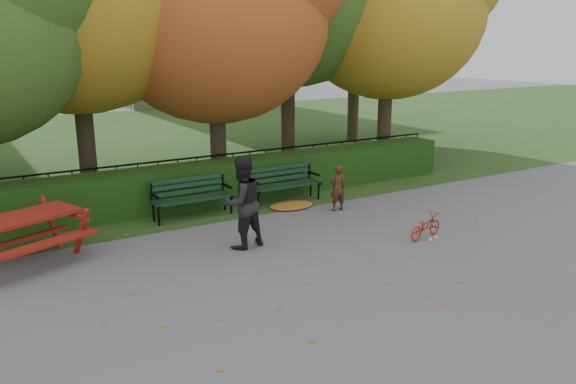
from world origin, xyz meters
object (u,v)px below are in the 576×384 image
tree_g (367,0)px  bicycle (426,226)px  bench_left (191,194)px  tree_c (229,1)px  child (338,188)px  picnic_table (18,227)px  bench_right (283,181)px  adult (242,203)px

tree_g → bicycle: 12.67m
tree_g → bench_left: (-9.63, -6.06, -4.85)m
tree_c → child: bearing=-74.7°
tree_g → bicycle: tree_g is taller
picnic_table → bicycle: picnic_table is taller
bench_right → child: (0.70, -1.28, 0.02)m
bench_right → child: bearing=-61.2°
tree_c → adult: (-2.02, -4.60, -3.94)m
child → bicycle: size_ratio=1.14×
adult → picnic_table: bearing=-27.9°
bench_left → bench_right: size_ratio=1.00×
picnic_table → bicycle: bearing=-42.0°
bench_left → adult: adult is taller
tree_c → bench_right: tree_c is taller
tree_g → child: bearing=-131.7°
adult → bench_left: bearing=-96.8°
tree_g → bicycle: (-6.15, -9.82, -5.12)m
picnic_table → adult: (3.73, -1.24, 0.21)m
adult → tree_c: bearing=-123.3°
tree_g → bench_right: size_ratio=4.75×
tree_c → adult: size_ratio=4.52×
tree_c → bench_left: (-2.13, -2.26, -4.30)m
child → bench_left: bearing=-14.2°
adult → bicycle: bearing=147.7°
tree_g → child: (-6.53, -7.34, -4.83)m
bench_right → child: child is taller
tree_g → picnic_table: size_ratio=3.43×
child → bench_right: bearing=-53.0°
adult → bicycle: adult is taller
adult → bicycle: size_ratio=1.86×
tree_g → tree_c: bearing=-153.1°
bench_right → bicycle: size_ratio=1.90×
child → picnic_table: bearing=6.8°
picnic_table → child: bearing=-23.1°
picnic_table → tree_c: bearing=8.8°
bench_left → bicycle: 5.13m
bench_right → picnic_table: 6.12m
tree_g → bench_right: tree_g is taller
tree_c → bicycle: 7.68m
bench_left → bench_right: (2.40, 0.00, 0.00)m
tree_c → bench_right: (0.27, -2.26, -4.30)m
tree_g → adult: size_ratio=4.83×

